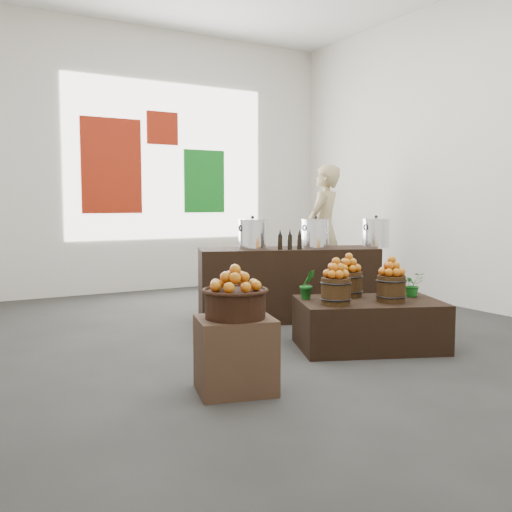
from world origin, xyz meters
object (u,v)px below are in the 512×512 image
shopper (324,230)px  wicker_basket (235,304)px  stock_pot_center (315,234)px  counter (288,284)px  stock_pot_left (253,235)px  crate (235,355)px  display_table (369,324)px  stock_pot_right (376,234)px

shopper → wicker_basket: bearing=13.7°
wicker_basket → stock_pot_center: (2.03, 1.86, 0.35)m
stock_pot_center → counter: bearing=160.0°
wicker_basket → stock_pot_center: size_ratio=1.37×
wicker_basket → stock_pot_left: (1.34, 2.12, 0.35)m
counter → stock_pot_center: stock_pot_center is taller
crate → shopper: size_ratio=0.28×
wicker_basket → stock_pot_center: bearing=42.5°
stock_pot_center → display_table: bearing=-105.0°
counter → stock_pot_left: stock_pot_left is taller
crate → stock_pot_left: bearing=57.7°
crate → stock_pot_center: bearing=42.5°
stock_pot_center → stock_pot_right: 0.74m
crate → display_table: bearing=16.3°
display_table → stock_pot_center: 1.62m
display_table → stock_pot_right: stock_pot_right is taller
display_table → stock_pot_left: bearing=123.9°
wicker_basket → display_table: (1.66, 0.48, -0.41)m
counter → stock_pot_left: (-0.39, 0.14, 0.57)m
stock_pot_right → crate: bearing=-149.5°
crate → stock_pot_right: bearing=30.5°
display_table → stock_pot_right: size_ratio=4.14×
counter → stock_pot_left: bearing=180.0°
crate → stock_pot_center: size_ratio=1.71×
crate → display_table: (1.66, 0.48, -0.04)m
counter → stock_pot_right: size_ratio=6.47×
display_table → wicker_basket: bearing=-141.2°
crate → counter: counter is taller
stock_pot_left → stock_pot_center: (0.70, -0.25, 0.00)m
counter → stock_pot_right: bearing=0.0°
crate → stock_pot_right: size_ratio=1.71×
display_table → counter: bearing=110.1°
stock_pot_left → display_table: bearing=-78.7°
display_table → shopper: shopper is taller
display_table → stock_pot_center: (0.37, 1.38, 0.77)m
wicker_basket → stock_pot_right: 3.19m
stock_pot_right → counter: bearing=160.0°
stock_pot_right → shopper: bearing=74.8°
wicker_basket → counter: size_ratio=0.21×
stock_pot_right → stock_pot_center: bearing=160.0°
display_table → stock_pot_center: stock_pot_center is taller
stock_pot_right → shopper: 1.68m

